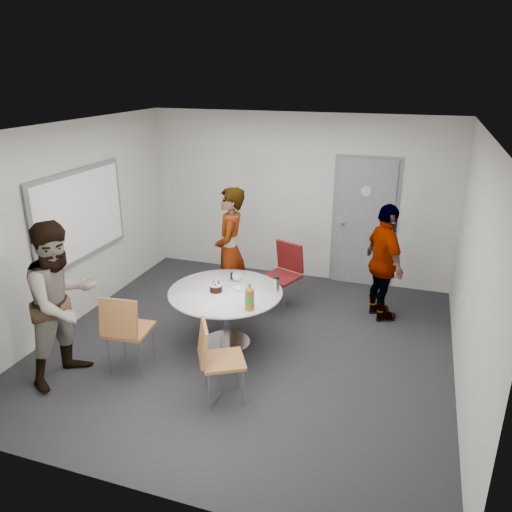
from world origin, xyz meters
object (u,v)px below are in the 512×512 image
(chair_far, at_px, (285,269))
(person_right, at_px, (384,263))
(door, at_px, (364,223))
(table, at_px, (227,299))
(chair_near_left, at_px, (125,326))
(person_left, at_px, (62,302))
(chair_near_right, at_px, (214,354))
(whiteboard, at_px, (81,215))
(person_main, at_px, (230,251))

(chair_far, xyz_separation_m, person_right, (1.38, 0.10, 0.23))
(door, distance_m, table, 2.88)
(chair_near_left, distance_m, person_right, 3.52)
(chair_far, xyz_separation_m, person_left, (-1.84, -2.48, 0.32))
(person_left, bearing_deg, table, -38.16)
(chair_near_left, height_order, person_right, person_right)
(chair_near_right, bearing_deg, person_left, -116.05)
(door, relative_size, whiteboard, 1.12)
(person_main, bearing_deg, person_left, -42.50)
(chair_near_left, distance_m, person_left, 0.72)
(chair_near_right, bearing_deg, person_main, 167.00)
(chair_far, bearing_deg, person_main, 47.26)
(person_left, xyz_separation_m, person_right, (3.22, 2.59, -0.10))
(table, xyz_separation_m, chair_near_right, (0.29, -1.10, -0.09))
(whiteboard, relative_size, person_right, 1.15)
(whiteboard, relative_size, chair_far, 1.94)
(table, xyz_separation_m, chair_far, (0.39, 1.27, -0.04))
(person_left, distance_m, person_right, 4.13)
(chair_near_left, bearing_deg, door, 51.93)
(whiteboard, xyz_separation_m, chair_near_right, (2.51, -1.34, -0.90))
(door, relative_size, person_main, 1.16)
(person_main, relative_size, person_left, 0.98)
(door, xyz_separation_m, person_left, (-2.79, -3.73, -0.10))
(person_main, height_order, person_left, person_left)
(person_right, bearing_deg, door, -9.54)
(table, distance_m, person_main, 1.02)
(door, relative_size, chair_near_right, 2.34)
(person_main, xyz_separation_m, person_right, (2.09, 0.45, -0.08))
(chair_near_left, xyz_separation_m, person_right, (2.63, 2.33, 0.22))
(person_main, bearing_deg, chair_near_right, 2.16)
(whiteboard, distance_m, table, 2.38)
(whiteboard, xyz_separation_m, person_right, (3.99, 1.13, -0.62))
(chair_near_right, height_order, chair_far, chair_far)
(person_main, bearing_deg, chair_near_left, -30.81)
(door, distance_m, chair_far, 1.63)
(person_left, relative_size, person_right, 1.12)
(table, height_order, person_right, person_right)
(whiteboard, distance_m, person_right, 4.20)
(whiteboard, distance_m, person_left, 1.73)
(chair_far, relative_size, person_left, 0.53)
(whiteboard, xyz_separation_m, table, (2.22, -0.24, -0.81))
(chair_near_right, height_order, person_right, person_right)
(door, relative_size, chair_far, 2.16)
(door, height_order, chair_far, door)
(table, bearing_deg, door, 62.08)
(person_main, bearing_deg, whiteboard, -84.73)
(door, xyz_separation_m, table, (-1.34, -2.52, -0.39))
(table, bearing_deg, person_main, 109.00)
(whiteboard, bearing_deg, person_main, 19.83)
(whiteboard, distance_m, chair_far, 2.93)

